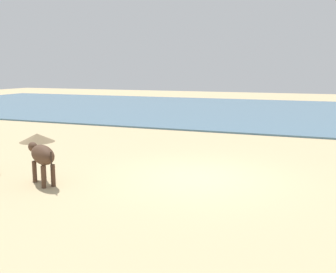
{
  "coord_description": "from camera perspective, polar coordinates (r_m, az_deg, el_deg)",
  "views": [
    {
      "loc": [
        3.05,
        -9.93,
        2.87
      ],
      "look_at": [
        -1.87,
        2.6,
        0.6
      ],
      "focal_mm": 42.9,
      "sensor_mm": 36.0,
      "label": 1
    }
  ],
  "objects": [
    {
      "name": "cow_adult_dark",
      "position": [
        10.54,
        -17.47,
        -2.64
      ],
      "size": [
        1.43,
        1.07,
        1.0
      ],
      "rotation": [
        0.0,
        0.0,
        2.58
      ],
      "color": "#4C3323",
      "rests_on": "ground"
    },
    {
      "name": "debris_pile_0",
      "position": [
        16.79,
        -18.11,
        -0.16
      ],
      "size": [
        1.4,
        1.4,
        0.34
      ],
      "primitive_type": "cone",
      "rotation": [
        0.0,
        0.0,
        1.59
      ],
      "color": "#7A6647",
      "rests_on": "ground"
    },
    {
      "name": "ground",
      "position": [
        10.78,
        4.24,
        -5.9
      ],
      "size": [
        80.0,
        80.0,
        0.0
      ],
      "primitive_type": "plane",
      "color": "tan"
    },
    {
      "name": "sea_water",
      "position": [
        27.9,
        15.09,
        3.43
      ],
      "size": [
        60.0,
        20.0,
        0.08
      ],
      "primitive_type": "cube",
      "color": "slate",
      "rests_on": "ground"
    }
  ]
}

